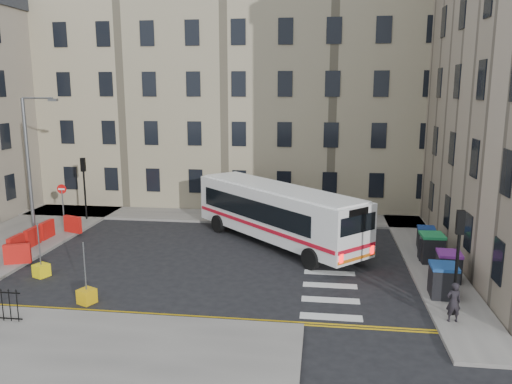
% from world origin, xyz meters
% --- Properties ---
extents(ground, '(120.00, 120.00, 0.00)m').
position_xyz_m(ground, '(0.00, 0.00, 0.00)').
color(ground, black).
rests_on(ground, ground).
extents(pavement_north, '(36.00, 3.20, 0.15)m').
position_xyz_m(pavement_north, '(-6.00, 8.60, 0.07)').
color(pavement_north, slate).
rests_on(pavement_north, ground).
extents(pavement_east, '(2.40, 26.00, 0.15)m').
position_xyz_m(pavement_east, '(9.00, 4.00, 0.07)').
color(pavement_east, slate).
rests_on(pavement_east, ground).
extents(pavement_west, '(6.00, 22.00, 0.15)m').
position_xyz_m(pavement_west, '(-14.00, 1.00, 0.07)').
color(pavement_west, slate).
rests_on(pavement_west, ground).
extents(pavement_sw, '(20.00, 6.00, 0.15)m').
position_xyz_m(pavement_sw, '(-7.00, -10.00, 0.07)').
color(pavement_sw, slate).
rests_on(pavement_sw, ground).
extents(terrace_north, '(38.30, 10.80, 17.20)m').
position_xyz_m(terrace_north, '(-7.00, 15.50, 8.62)').
color(terrace_north, gray).
rests_on(terrace_north, ground).
extents(traffic_light_east, '(0.28, 0.22, 4.10)m').
position_xyz_m(traffic_light_east, '(8.60, -5.50, 2.87)').
color(traffic_light_east, black).
rests_on(traffic_light_east, pavement_east).
extents(traffic_light_nw, '(0.28, 0.22, 4.10)m').
position_xyz_m(traffic_light_nw, '(-12.00, 6.50, 2.87)').
color(traffic_light_nw, black).
rests_on(traffic_light_nw, pavement_west).
extents(streetlamp, '(0.50, 0.22, 8.14)m').
position_xyz_m(streetlamp, '(-13.00, 2.00, 4.34)').
color(streetlamp, '#595B5E').
rests_on(streetlamp, pavement_west).
extents(no_entry_north, '(0.60, 0.08, 3.00)m').
position_xyz_m(no_entry_north, '(-12.50, 4.50, 2.08)').
color(no_entry_north, '#595B5E').
rests_on(no_entry_north, pavement_west).
extents(roadworks_barriers, '(1.66, 6.26, 1.00)m').
position_xyz_m(roadworks_barriers, '(-11.84, 0.50, 0.65)').
color(roadworks_barriers, red).
rests_on(roadworks_barriers, pavement_west).
extents(bus, '(10.29, 10.33, 3.24)m').
position_xyz_m(bus, '(1.06, 3.10, 1.87)').
color(bus, white).
rests_on(bus, ground).
extents(wheelie_bin_a, '(1.13, 1.28, 1.37)m').
position_xyz_m(wheelie_bin_a, '(8.60, -3.70, 0.84)').
color(wheelie_bin_a, black).
rests_on(wheelie_bin_a, pavement_east).
extents(wheelie_bin_b, '(1.12, 1.26, 1.31)m').
position_xyz_m(wheelie_bin_b, '(9.28, -1.80, 0.81)').
color(wheelie_bin_b, black).
rests_on(wheelie_bin_b, pavement_east).
extents(wheelie_bin_c, '(1.15, 1.31, 1.42)m').
position_xyz_m(wheelie_bin_c, '(9.04, 0.73, 0.86)').
color(wheelie_bin_c, black).
rests_on(wheelie_bin_c, pavement_east).
extents(wheelie_bin_d, '(1.38, 1.46, 1.29)m').
position_xyz_m(wheelie_bin_d, '(9.11, 0.99, 0.80)').
color(wheelie_bin_d, black).
rests_on(wheelie_bin_d, pavement_east).
extents(wheelie_bin_e, '(1.01, 1.13, 1.16)m').
position_xyz_m(wheelie_bin_e, '(9.20, 2.92, 0.73)').
color(wheelie_bin_e, black).
rests_on(wheelie_bin_e, pavement_east).
extents(pedestrian, '(0.60, 0.44, 1.52)m').
position_xyz_m(pedestrian, '(8.43, -6.08, 0.91)').
color(pedestrian, black).
rests_on(pedestrian, pavement_east).
extents(bollard_yellow, '(0.79, 0.79, 0.60)m').
position_xyz_m(bollard_yellow, '(-9.38, -3.45, 0.30)').
color(bollard_yellow, yellow).
rests_on(bollard_yellow, ground).
extents(bollard_chevron, '(0.79, 0.79, 0.60)m').
position_xyz_m(bollard_chevron, '(-5.90, -6.00, 0.30)').
color(bollard_chevron, gold).
rests_on(bollard_chevron, ground).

